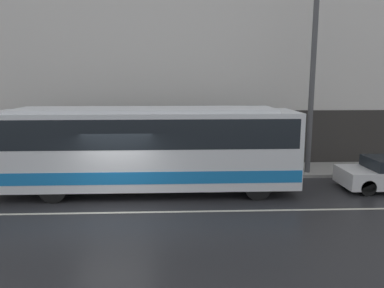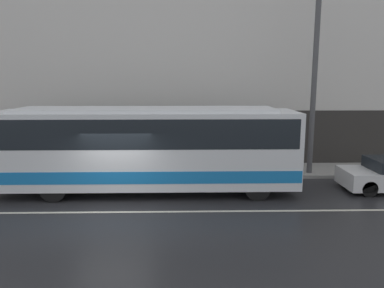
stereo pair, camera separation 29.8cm
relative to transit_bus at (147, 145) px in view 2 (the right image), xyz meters
name	(u,v)px [view 2 (the right image)]	position (x,y,z in m)	size (l,w,h in m)	color
ground_plane	(113,212)	(-0.96, -2.23, -1.85)	(60.00, 60.00, 0.00)	#262628
sidewalk	(134,171)	(-0.96, 3.04, -1.78)	(60.00, 2.54, 0.14)	gray
building_facade	(135,57)	(-0.96, 4.45, 3.55)	(60.00, 0.35, 11.20)	silver
lane_stripe	(113,212)	(-0.96, -2.23, -1.85)	(54.00, 0.14, 0.01)	beige
transit_bus	(147,145)	(0.00, 0.00, 0.00)	(11.38, 2.49, 3.29)	white
utility_pole_near	(315,74)	(7.12, 2.32, 2.70)	(0.23, 0.23, 8.83)	#4C4C4F
pedestrian_waiting	(124,154)	(-1.30, 2.64, -0.87)	(0.36, 0.36, 1.78)	#333338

